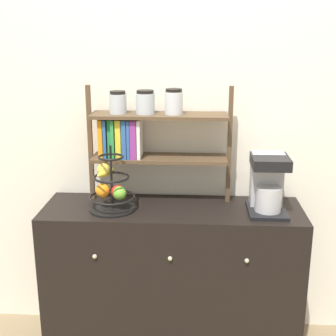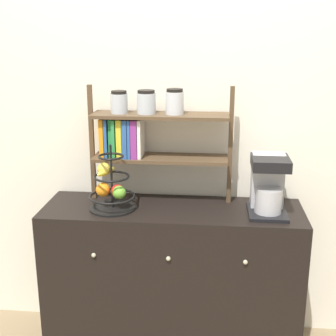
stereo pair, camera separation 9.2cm
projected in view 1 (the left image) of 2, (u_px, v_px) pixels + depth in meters
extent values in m
cube|color=silver|center=(175.00, 119.00, 2.66)|extent=(7.00, 0.05, 2.60)
cube|color=black|center=(172.00, 279.00, 2.66)|extent=(1.41, 0.43, 0.86)
sphere|color=#B2AD8C|center=(95.00, 257.00, 2.40)|extent=(0.02, 0.02, 0.02)
sphere|color=#B2AD8C|center=(170.00, 259.00, 2.38)|extent=(0.02, 0.02, 0.02)
sphere|color=#B2AD8C|center=(247.00, 261.00, 2.35)|extent=(0.02, 0.02, 0.02)
cube|color=black|center=(267.00, 210.00, 2.48)|extent=(0.20, 0.26, 0.02)
cube|color=#B7B7BC|center=(267.00, 179.00, 2.50)|extent=(0.17, 0.10, 0.29)
cylinder|color=#B7B7BC|center=(268.00, 199.00, 2.43)|extent=(0.14, 0.14, 0.13)
cube|color=black|center=(270.00, 162.00, 2.39)|extent=(0.19, 0.21, 0.06)
cylinder|color=black|center=(113.00, 209.00, 2.51)|extent=(0.25, 0.25, 0.01)
cylinder|color=black|center=(111.00, 177.00, 2.46)|extent=(0.01, 0.01, 0.35)
torus|color=black|center=(112.00, 197.00, 2.49)|extent=(0.25, 0.25, 0.01)
torus|color=black|center=(111.00, 177.00, 2.46)|extent=(0.19, 0.19, 0.01)
torus|color=black|center=(111.00, 157.00, 2.43)|extent=(0.14, 0.14, 0.01)
sphere|color=red|center=(118.00, 192.00, 2.46)|extent=(0.07, 0.07, 0.07)
sphere|color=#6BAD33|center=(119.00, 193.00, 2.45)|extent=(0.07, 0.07, 0.07)
sphere|color=orange|center=(103.00, 191.00, 2.48)|extent=(0.08, 0.08, 0.08)
ellipsoid|color=yellow|center=(106.00, 172.00, 2.47)|extent=(0.09, 0.15, 0.04)
sphere|color=gold|center=(104.00, 170.00, 2.47)|extent=(0.07, 0.07, 0.07)
cube|color=brown|center=(90.00, 144.00, 2.59)|extent=(0.02, 0.02, 0.65)
cube|color=brown|center=(229.00, 146.00, 2.55)|extent=(0.02, 0.02, 0.65)
cube|color=brown|center=(159.00, 158.00, 2.59)|extent=(0.74, 0.20, 0.02)
cube|color=brown|center=(159.00, 116.00, 2.52)|extent=(0.74, 0.20, 0.02)
cube|color=orange|center=(102.00, 137.00, 2.58)|extent=(0.02, 0.14, 0.21)
cube|color=#2D599E|center=(107.00, 137.00, 2.58)|extent=(0.02, 0.15, 0.21)
cube|color=#2D8C47|center=(111.00, 137.00, 2.57)|extent=(0.02, 0.12, 0.21)
cube|color=#2D8C47|center=(115.00, 137.00, 2.57)|extent=(0.02, 0.16, 0.21)
cube|color=yellow|center=(120.00, 138.00, 2.57)|extent=(0.03, 0.14, 0.21)
cube|color=#2D599E|center=(126.00, 138.00, 2.57)|extent=(0.02, 0.16, 0.21)
cube|color=#2D599E|center=(130.00, 138.00, 2.57)|extent=(0.02, 0.16, 0.21)
cube|color=#8C338C|center=(135.00, 138.00, 2.57)|extent=(0.03, 0.16, 0.21)
cube|color=white|center=(140.00, 138.00, 2.57)|extent=(0.02, 0.15, 0.21)
cylinder|color=silver|center=(118.00, 104.00, 2.52)|extent=(0.09, 0.09, 0.11)
cylinder|color=black|center=(118.00, 92.00, 2.50)|extent=(0.08, 0.08, 0.02)
cylinder|color=silver|center=(145.00, 104.00, 2.51)|extent=(0.10, 0.10, 0.11)
cylinder|color=black|center=(145.00, 92.00, 2.49)|extent=(0.09, 0.09, 0.02)
cylinder|color=silver|center=(173.00, 103.00, 2.50)|extent=(0.10, 0.10, 0.12)
cylinder|color=black|center=(173.00, 90.00, 2.48)|extent=(0.09, 0.09, 0.02)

